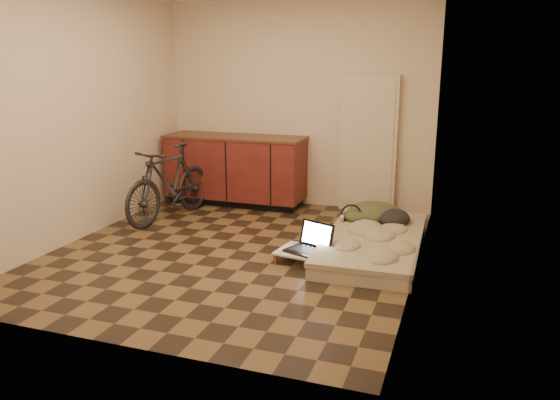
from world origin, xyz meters
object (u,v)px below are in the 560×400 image
(laptop, at_px, (310,245))
(futon, at_px, (373,243))
(bicycle, at_px, (169,179))
(lap_desk, at_px, (311,253))

(laptop, bearing_deg, futon, 63.97)
(bicycle, distance_m, lap_desk, 2.21)
(lap_desk, xyz_separation_m, laptop, (-0.03, 0.03, 0.07))
(bicycle, bearing_deg, lap_desk, -13.14)
(futon, bearing_deg, laptop, -138.45)
(bicycle, xyz_separation_m, futon, (2.50, -0.33, -0.41))
(futon, bearing_deg, bicycle, 171.02)
(futon, xyz_separation_m, laptop, (-0.53, -0.49, 0.07))
(lap_desk, relative_size, laptop, 1.49)
(bicycle, xyz_separation_m, lap_desk, (2.00, -0.85, -0.40))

